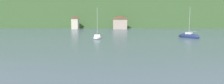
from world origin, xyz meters
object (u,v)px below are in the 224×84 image
shore_building_west (75,23)px  sailboat_far_3 (97,37)px  sailboat_far_1 (189,36)px  shore_building_westcentral (120,23)px

shore_building_west → sailboat_far_3: size_ratio=0.76×
sailboat_far_1 → sailboat_far_3: bearing=56.2°
sailboat_far_3 → sailboat_far_1: bearing=-82.3°
shore_building_westcentral → sailboat_far_1: bearing=-65.7°
shore_building_westcentral → sailboat_far_1: sailboat_far_1 is taller
shore_building_westcentral → sailboat_far_3: bearing=-96.7°
sailboat_far_1 → sailboat_far_3: size_ratio=1.04×
sailboat_far_3 → shore_building_west: bearing=19.6°
shore_building_west → shore_building_westcentral: (21.26, -0.06, -0.06)m
shore_building_westcentral → sailboat_far_1: 45.51m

